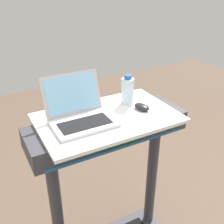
# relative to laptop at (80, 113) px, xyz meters

# --- Properties ---
(desk_board) EXTENTS (0.75, 0.48, 0.02)m
(desk_board) POSITION_rel_laptop_xyz_m (0.15, -0.02, -0.06)
(desk_board) COLOR white
(desk_board) RESTS_ON treadmill_base
(laptop) EXTENTS (0.32, 0.29, 0.23)m
(laptop) POSITION_rel_laptop_xyz_m (0.00, 0.00, 0.00)
(laptop) COLOR #B7B7BC
(laptop) RESTS_ON desk_board
(computer_mouse) EXTENTS (0.08, 0.11, 0.03)m
(computer_mouse) POSITION_rel_laptop_xyz_m (0.36, -0.04, -0.03)
(computer_mouse) COLOR black
(computer_mouse) RESTS_ON desk_board
(water_bottle) EXTENTS (0.08, 0.08, 0.18)m
(water_bottle) POSITION_rel_laptop_xyz_m (0.33, 0.07, 0.03)
(water_bottle) COLOR silver
(water_bottle) RESTS_ON desk_board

